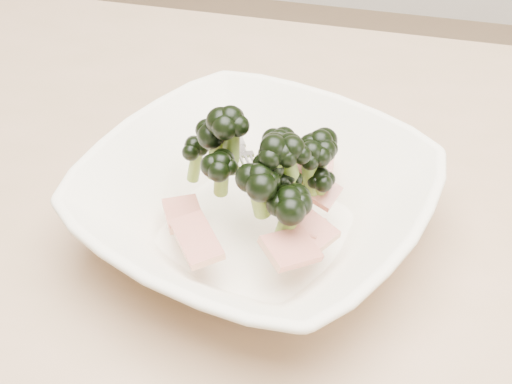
% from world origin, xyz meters
% --- Properties ---
extents(dining_table, '(1.20, 0.80, 0.75)m').
position_xyz_m(dining_table, '(0.00, 0.00, 0.65)').
color(dining_table, tan).
rests_on(dining_table, ground).
extents(broccoli_dish, '(0.38, 0.38, 0.13)m').
position_xyz_m(broccoli_dish, '(-0.06, -0.02, 0.79)').
color(broccoli_dish, white).
rests_on(broccoli_dish, dining_table).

